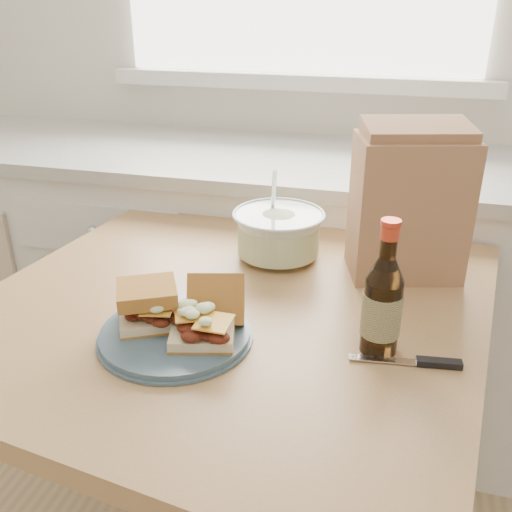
% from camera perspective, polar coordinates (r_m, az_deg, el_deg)
% --- Properties ---
extents(wall_back, '(4.00, 0.02, 2.70)m').
position_cam_1_polar(wall_back, '(2.05, 4.56, 23.43)').
color(wall_back, silver).
rests_on(wall_back, ground).
extents(cabinet_run, '(2.50, 0.64, 0.94)m').
position_cam_1_polar(cabinet_run, '(1.99, 2.08, -2.92)').
color(cabinet_run, white).
rests_on(cabinet_run, ground).
extents(dining_table, '(1.13, 1.13, 0.83)m').
position_cam_1_polar(dining_table, '(1.24, -2.31, -9.18)').
color(dining_table, '#AD7F51').
rests_on(dining_table, ground).
extents(plate, '(0.27, 0.27, 0.02)m').
position_cam_1_polar(plate, '(1.06, -8.06, -7.76)').
color(plate, '#405868').
rests_on(plate, dining_table).
extents(sandwich_left, '(0.14, 0.13, 0.08)m').
position_cam_1_polar(sandwich_left, '(1.06, -10.77, -4.78)').
color(sandwich_left, beige).
rests_on(sandwich_left, plate).
extents(sandwich_right, '(0.13, 0.18, 0.09)m').
position_cam_1_polar(sandwich_right, '(1.03, -4.93, -6.07)').
color(sandwich_right, beige).
rests_on(sandwich_right, plate).
extents(coleslaw_bowl, '(0.22, 0.22, 0.22)m').
position_cam_1_polar(coleslaw_bowl, '(1.34, 2.25, 2.07)').
color(coleslaw_bowl, silver).
rests_on(coleslaw_bowl, dining_table).
extents(beer_bottle, '(0.07, 0.07, 0.25)m').
position_cam_1_polar(beer_bottle, '(1.00, 12.52, -4.69)').
color(beer_bottle, black).
rests_on(beer_bottle, dining_table).
extents(knife, '(0.19, 0.04, 0.01)m').
position_cam_1_polar(knife, '(1.02, 16.51, -10.14)').
color(knife, silver).
rests_on(knife, dining_table).
extents(paper_bag, '(0.27, 0.21, 0.31)m').
position_cam_1_polar(paper_bag, '(1.27, 15.01, 4.69)').
color(paper_bag, '#9B6C4B').
rests_on(paper_bag, dining_table).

